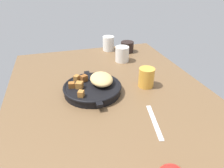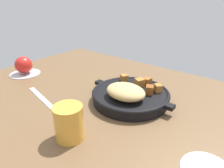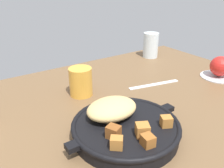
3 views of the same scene
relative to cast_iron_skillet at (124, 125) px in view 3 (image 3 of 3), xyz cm
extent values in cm
cube|color=brown|center=(4.20, 6.47, -3.78)|extent=(116.38, 85.44, 2.40)
cylinder|color=black|center=(0.17, -0.52, -0.95)|extent=(23.82, 23.82, 3.26)
torus|color=black|center=(0.17, -0.52, 0.42)|extent=(24.54, 24.54, 1.20)
cube|color=black|center=(13.29, -0.52, 0.19)|extent=(2.64, 2.40, 1.20)
cube|color=black|center=(-12.95, -0.52, 0.19)|extent=(2.64, 2.40, 1.20)
ellipsoid|color=tan|center=(-0.77, 3.67, 2.75)|extent=(12.24, 9.46, 4.15)
cube|color=#A86B2D|center=(-6.31, -6.13, 1.88)|extent=(3.10, 3.04, 2.40)
cube|color=#A86B2D|center=(0.35, -5.90, 1.99)|extent=(3.63, 3.59, 2.63)
cube|color=#935623|center=(-0.88, -8.90, 1.81)|extent=(2.59, 2.77, 2.26)
cube|color=#A86B2D|center=(6.86, -6.24, 1.85)|extent=(3.04, 2.94, 2.34)
cube|color=brown|center=(-4.99, -3.14, 2.00)|extent=(3.18, 3.36, 2.64)
cylinder|color=#B7BABF|center=(48.42, 8.08, -2.28)|extent=(12.44, 12.44, 0.60)
sphere|color=red|center=(48.42, 8.08, 1.56)|extent=(7.08, 7.08, 7.08)
cube|color=silver|center=(24.76, 16.11, -2.40)|extent=(18.22, 5.39, 0.36)
cylinder|color=silver|center=(43.94, 39.26, 2.77)|extent=(6.59, 6.59, 10.71)
cylinder|color=gold|center=(1.36, 23.46, 1.72)|extent=(6.92, 6.92, 8.60)
camera|label=1|loc=(72.29, -12.89, 43.08)|focal=32.27mm
camera|label=2|loc=(-31.15, 47.94, 29.60)|focal=32.63mm
camera|label=3|loc=(-27.52, -35.86, 30.94)|focal=38.28mm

